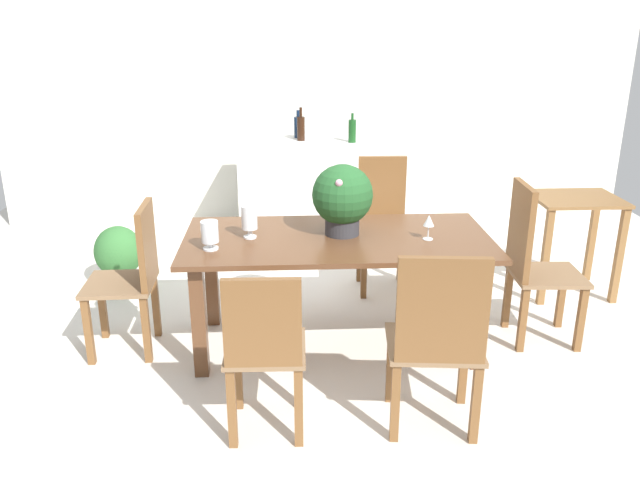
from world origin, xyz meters
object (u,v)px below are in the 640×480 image
at_px(crystal_vase_left, 249,219).
at_px(wine_bottle_clear, 352,131).
at_px(wine_bottle_tall, 298,127).
at_px(chair_far_right, 382,218).
at_px(chair_near_right, 437,336).
at_px(flower_centerpiece, 342,198).
at_px(wine_glass, 429,222).
at_px(wine_bottle_dark, 301,128).
at_px(chair_foot_end, 532,258).
at_px(chair_near_left, 264,347).
at_px(potted_plant_floor, 119,255).
at_px(dining_table, 337,254).
at_px(chair_head_end, 134,272).
at_px(crystal_vase_center_near, 210,233).
at_px(kitchen_counter, 328,191).
at_px(side_table, 573,222).

relative_size(crystal_vase_left, wine_bottle_clear, 0.79).
bearing_deg(wine_bottle_tall, chair_far_right, -62.98).
xyz_separation_m(chair_near_right, flower_centerpiece, (-0.39, 1.04, 0.43)).
height_order(crystal_vase_left, wine_bottle_clear, wine_bottle_clear).
bearing_deg(wine_glass, wine_bottle_dark, 108.95).
xyz_separation_m(wine_bottle_clear, wine_bottle_dark, (-0.46, 0.11, 0.01)).
xyz_separation_m(chair_foot_end, wine_glass, (-0.71, -0.08, 0.29)).
bearing_deg(crystal_vase_left, chair_near_left, -83.49).
bearing_deg(potted_plant_floor, dining_table, -32.16).
bearing_deg(crystal_vase_left, wine_bottle_tall, 81.00).
height_order(flower_centerpiece, wine_bottle_dark, wine_bottle_dark).
height_order(chair_near_left, wine_glass, chair_near_left).
bearing_deg(chair_head_end, chair_foot_end, 88.84).
bearing_deg(crystal_vase_left, chair_head_end, -179.30).
distance_m(flower_centerpiece, wine_glass, 0.55).
relative_size(chair_near_right, crystal_vase_center_near, 5.82).
relative_size(chair_far_right, kitchen_counter, 0.62).
bearing_deg(side_table, potted_plant_floor, 175.37).
xyz_separation_m(wine_glass, side_table, (1.31, 0.83, -0.29)).
xyz_separation_m(chair_far_right, wine_bottle_clear, (-0.15, 0.97, 0.52)).
height_order(chair_head_end, crystal_vase_left, chair_head_end).
bearing_deg(wine_glass, chair_far_right, 96.72).
distance_m(flower_centerpiece, wine_bottle_dark, 2.02).
distance_m(wine_bottle_dark, wine_bottle_tall, 0.16).
height_order(wine_bottle_dark, potted_plant_floor, wine_bottle_dark).
height_order(chair_far_right, flower_centerpiece, flower_centerpiece).
bearing_deg(potted_plant_floor, wine_bottle_tall, 38.76).
height_order(dining_table, side_table, side_table).
relative_size(wine_bottle_clear, wine_bottle_tall, 1.03).
distance_m(wine_glass, wine_bottle_clear, 2.06).
bearing_deg(wine_bottle_dark, potted_plant_floor, -145.51).
bearing_deg(chair_near_right, chair_far_right, -85.11).
relative_size(chair_head_end, wine_bottle_clear, 3.71).
height_order(chair_head_end, chair_foot_end, chair_foot_end).
height_order(dining_table, potted_plant_floor, dining_table).
distance_m(chair_near_left, wine_glass, 1.38).
bearing_deg(side_table, chair_foot_end, -128.56).
relative_size(chair_near_right, side_table, 1.32).
relative_size(chair_foot_end, wine_bottle_tall, 4.20).
relative_size(dining_table, chair_far_right, 1.86).
xyz_separation_m(chair_near_right, chair_foot_end, (0.85, 0.99, 0.01)).
height_order(chair_near_right, chair_foot_end, chair_foot_end).
height_order(wine_bottle_clear, side_table, wine_bottle_clear).
bearing_deg(side_table, wine_bottle_dark, 147.48).
bearing_deg(chair_head_end, potted_plant_floor, -161.47).
distance_m(chair_near_left, crystal_vase_left, 1.05).
bearing_deg(crystal_vase_center_near, dining_table, 13.50).
relative_size(kitchen_counter, wine_bottle_dark, 5.51).
relative_size(wine_glass, kitchen_counter, 0.10).
height_order(chair_far_right, wine_glass, chair_far_right).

